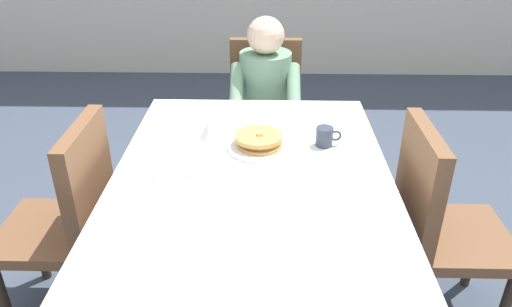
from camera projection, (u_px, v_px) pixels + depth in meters
The scene contains 14 objects.
ground_plane at pixel (253, 307), 2.30m from camera, with size 14.00×14.00×0.00m, color #3D4756.
dining_table_main at pixel (252, 190), 1.99m from camera, with size 1.12×1.52×0.74m.
chair_diner at pixel (265, 106), 3.07m from camera, with size 0.44×0.45×0.93m.
diner_person at pixel (265, 95), 2.87m from camera, with size 0.40×0.43×1.12m.
chair_right_side at pixel (437, 217), 2.03m from camera, with size 0.45×0.44×0.93m.
chair_left_side at pixel (70, 212), 2.06m from camera, with size 0.45×0.44×0.93m.
plate_breakfast at pixel (260, 147), 2.12m from camera, with size 0.28×0.28×0.02m, color white.
breakfast_stack at pixel (260, 140), 2.10m from camera, with size 0.21×0.21×0.06m.
cup_coffee at pixel (325, 136), 2.13m from camera, with size 0.11×0.08×0.08m.
syrup_pitcher at pixel (208, 130), 2.20m from camera, with size 0.08×0.08×0.07m.
fork_left_of_plate at pixel (216, 150), 2.11m from camera, with size 0.18×0.01×0.01m, color silver.
knife_right_of_plate at pixel (304, 151), 2.10m from camera, with size 0.20×0.01×0.01m, color silver.
spoon_near_edge at pixel (258, 188), 1.84m from camera, with size 0.15×0.01×0.01m, color silver.
napkin_folded at pixel (174, 170), 1.95m from camera, with size 0.17×0.12×0.01m, color white.
Camera 1 is at (0.06, -1.68, 1.73)m, focal length 34.30 mm.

